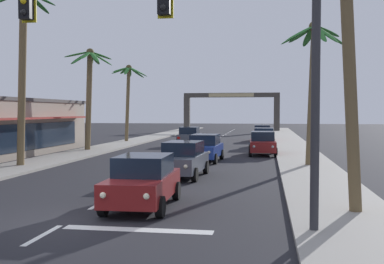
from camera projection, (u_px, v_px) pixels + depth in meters
ground_plane at (68, 221)px, 13.28m from camera, size 220.00×220.00×0.00m
sidewalk_right at (300, 156)px, 31.79m from camera, size 3.20×110.00×0.14m
sidewalk_left at (81, 153)px, 34.23m from camera, size 3.20×110.00×0.14m
lane_markings at (193, 156)px, 33.09m from camera, size 4.28×88.67×0.01m
traffic_signal_mast at (172, 25)px, 12.14m from camera, size 11.56×0.41×7.39m
sedan_lead_at_stop_bar at (143, 181)px, 15.26m from camera, size 2.03×4.48×1.68m
sedan_third_in_queue at (183, 159)px, 22.30m from camera, size 2.11×4.51×1.68m
sedan_fifth_in_queue at (205, 148)px, 29.34m from camera, size 2.09×4.51×1.68m
sedan_oncoming_far at (190, 136)px, 43.61m from camera, size 1.97×4.46×1.68m
sedan_parked_nearest_kerb at (262, 133)px, 49.80m from camera, size 2.03×4.48×1.68m
sedan_parked_mid_kerb at (264, 137)px, 40.88m from camera, size 1.95×4.45×1.68m
sedan_parked_far_kerb at (262, 143)px, 33.62m from camera, size 2.07×4.50×1.68m
palm_left_second at (23, 52)px, 25.84m from camera, size 3.49×3.10×9.96m
palm_left_third at (89, 81)px, 36.54m from camera, size 3.70×3.78×7.99m
palm_left_farthest at (128, 86)px, 47.17m from camera, size 3.84×3.80×7.79m
palm_right_second at (313, 60)px, 26.00m from camera, size 3.70×3.76×8.08m
town_gateway_arch at (231, 106)px, 74.33m from camera, size 15.08×0.90×6.06m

